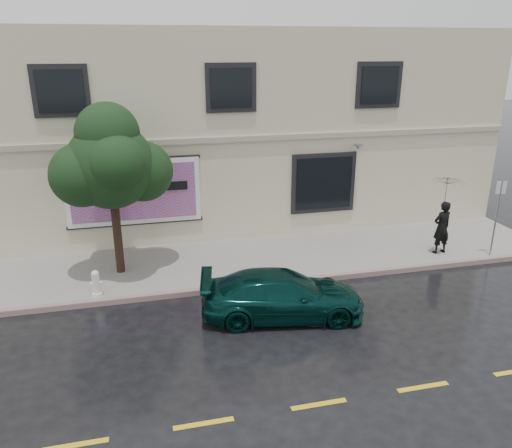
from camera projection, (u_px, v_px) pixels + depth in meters
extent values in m
plane|color=black|center=(271.00, 314.00, 12.67)|extent=(90.00, 90.00, 0.00)
cube|color=gray|center=(244.00, 261.00, 15.62)|extent=(20.00, 3.50, 0.15)
cube|color=slate|center=(257.00, 285.00, 14.02)|extent=(20.00, 0.18, 0.16)
cube|color=gold|center=(319.00, 404.00, 9.46)|extent=(19.00, 0.12, 0.01)
cube|color=beige|center=(213.00, 124.00, 19.73)|extent=(20.00, 8.00, 7.00)
cube|color=#9E9984|center=(232.00, 139.00, 16.00)|extent=(20.00, 0.12, 0.18)
cube|color=black|center=(323.00, 183.00, 17.26)|extent=(2.30, 0.10, 2.10)
cube|color=black|center=(324.00, 183.00, 17.20)|extent=(2.00, 0.05, 1.80)
cube|color=black|center=(60.00, 91.00, 14.31)|extent=(1.30, 0.05, 1.20)
cube|color=black|center=(231.00, 88.00, 15.41)|extent=(1.30, 0.05, 1.20)
cube|color=black|center=(380.00, 85.00, 16.51)|extent=(1.30, 0.05, 1.20)
cube|color=white|center=(134.00, 192.00, 15.79)|extent=(4.20, 0.06, 2.10)
cube|color=#E93D33|center=(134.00, 193.00, 15.76)|extent=(3.90, 0.04, 1.80)
cube|color=black|center=(136.00, 223.00, 16.17)|extent=(4.30, 0.10, 0.10)
cube|color=black|center=(131.00, 160.00, 15.47)|extent=(4.30, 0.10, 0.10)
cube|color=black|center=(133.00, 188.00, 15.68)|extent=(3.40, 0.02, 0.28)
imported|color=#072D2A|center=(283.00, 295.00, 12.39)|extent=(4.26, 2.42, 1.17)
imported|color=black|center=(442.00, 227.00, 15.77)|extent=(0.68, 0.50, 1.72)
imported|color=black|center=(447.00, 189.00, 15.34)|extent=(1.19, 1.19, 0.81)
cylinder|color=#321F16|center=(118.00, 236.00, 14.34)|extent=(0.24, 0.24, 2.25)
sphere|color=black|center=(111.00, 165.00, 13.65)|extent=(2.41, 2.41, 2.41)
cylinder|color=silver|center=(97.00, 294.00, 13.31)|extent=(0.28, 0.28, 0.07)
cylinder|color=silver|center=(96.00, 284.00, 13.21)|extent=(0.20, 0.20, 0.51)
sphere|color=silver|center=(95.00, 274.00, 13.11)|extent=(0.20, 0.20, 0.20)
cylinder|color=silver|center=(96.00, 283.00, 13.20)|extent=(0.29, 0.09, 0.09)
cylinder|color=gray|center=(496.00, 219.00, 15.45)|extent=(0.05, 0.05, 2.46)
cube|color=silver|center=(501.00, 188.00, 15.11)|extent=(0.30, 0.10, 0.40)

